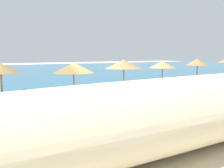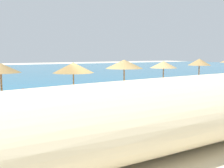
{
  "view_description": "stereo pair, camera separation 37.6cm",
  "coord_description": "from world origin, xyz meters",
  "px_view_note": "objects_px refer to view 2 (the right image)",
  "views": [
    {
      "loc": [
        -7.47,
        -13.49,
        3.03
      ],
      "look_at": [
        1.62,
        1.0,
        1.06
      ],
      "focal_mm": 41.35,
      "sensor_mm": 36.0,
      "label": 1
    },
    {
      "loc": [
        -7.15,
        -13.69,
        3.03
      ],
      "look_at": [
        1.62,
        1.0,
        1.06
      ],
      "focal_mm": 41.35,
      "sensor_mm": 36.0,
      "label": 2
    }
  ],
  "objects_px": {
    "beach_umbrella_6": "(199,62)",
    "lounge_chair_1": "(170,88)",
    "lounge_chair_0": "(22,102)",
    "beach_umbrella_2": "(1,68)",
    "cooler_box": "(192,91)",
    "beach_umbrella_5": "(163,65)",
    "beach_umbrella_4": "(124,64)",
    "beach_ball": "(59,114)",
    "beach_umbrella_3": "(73,68)"
  },
  "relations": [
    {
      "from": "lounge_chair_0",
      "to": "beach_ball",
      "type": "relative_size",
      "value": 4.54
    },
    {
      "from": "beach_umbrella_3",
      "to": "beach_umbrella_4",
      "type": "relative_size",
      "value": 0.95
    },
    {
      "from": "beach_umbrella_6",
      "to": "cooler_box",
      "type": "relative_size",
      "value": 5.67
    },
    {
      "from": "beach_umbrella_5",
      "to": "beach_umbrella_6",
      "type": "height_order",
      "value": "beach_umbrella_6"
    },
    {
      "from": "beach_umbrella_5",
      "to": "cooler_box",
      "type": "xyz_separation_m",
      "value": [
        1.98,
        -1.14,
        -2.08
      ]
    },
    {
      "from": "beach_umbrella_6",
      "to": "cooler_box",
      "type": "xyz_separation_m",
      "value": [
        -2.11,
        -1.15,
        -2.22
      ]
    },
    {
      "from": "beach_umbrella_6",
      "to": "lounge_chair_0",
      "type": "xyz_separation_m",
      "value": [
        -15.07,
        -0.81,
        -1.93
      ]
    },
    {
      "from": "beach_ball",
      "to": "cooler_box",
      "type": "distance_m",
      "value": 12.0
    },
    {
      "from": "beach_umbrella_3",
      "to": "beach_ball",
      "type": "bearing_deg",
      "value": -124.02
    },
    {
      "from": "beach_umbrella_5",
      "to": "beach_ball",
      "type": "height_order",
      "value": "beach_umbrella_5"
    },
    {
      "from": "beach_umbrella_4",
      "to": "beach_umbrella_6",
      "type": "relative_size",
      "value": 1.0
    },
    {
      "from": "lounge_chair_0",
      "to": "beach_ball",
      "type": "height_order",
      "value": "lounge_chair_0"
    },
    {
      "from": "beach_umbrella_4",
      "to": "beach_umbrella_5",
      "type": "bearing_deg",
      "value": 3.3
    },
    {
      "from": "beach_umbrella_6",
      "to": "beach_umbrella_2",
      "type": "bearing_deg",
      "value": -179.73
    },
    {
      "from": "lounge_chair_0",
      "to": "beach_umbrella_5",
      "type": "bearing_deg",
      "value": -102.37
    },
    {
      "from": "beach_umbrella_3",
      "to": "beach_umbrella_6",
      "type": "bearing_deg",
      "value": 1.86
    },
    {
      "from": "beach_umbrella_4",
      "to": "beach_umbrella_5",
      "type": "height_order",
      "value": "beach_umbrella_4"
    },
    {
      "from": "beach_umbrella_3",
      "to": "lounge_chair_0",
      "type": "distance_m",
      "value": 3.72
    },
    {
      "from": "beach_umbrella_6",
      "to": "beach_ball",
      "type": "xyz_separation_m",
      "value": [
        -13.9,
        -3.44,
        -2.21
      ]
    },
    {
      "from": "beach_umbrella_5",
      "to": "lounge_chair_0",
      "type": "xyz_separation_m",
      "value": [
        -10.97,
        -0.81,
        -1.8
      ]
    },
    {
      "from": "lounge_chair_0",
      "to": "lounge_chair_1",
      "type": "xyz_separation_m",
      "value": [
        11.37,
        0.39,
        -0.02
      ]
    },
    {
      "from": "beach_ball",
      "to": "beach_umbrella_4",
      "type": "bearing_deg",
      "value": 28.42
    },
    {
      "from": "lounge_chair_0",
      "to": "beach_umbrella_6",
      "type": "bearing_deg",
      "value": -103.52
    },
    {
      "from": "beach_umbrella_3",
      "to": "lounge_chair_0",
      "type": "height_order",
      "value": "beach_umbrella_3"
    },
    {
      "from": "beach_umbrella_4",
      "to": "lounge_chair_0",
      "type": "xyz_separation_m",
      "value": [
        -7.12,
        -0.59,
        -1.92
      ]
    },
    {
      "from": "beach_umbrella_6",
      "to": "lounge_chair_1",
      "type": "height_order",
      "value": "beach_umbrella_6"
    },
    {
      "from": "beach_umbrella_2",
      "to": "lounge_chair_1",
      "type": "xyz_separation_m",
      "value": [
        12.27,
        -0.35,
        -1.86
      ]
    },
    {
      "from": "beach_umbrella_3",
      "to": "beach_umbrella_5",
      "type": "height_order",
      "value": "beach_umbrella_3"
    },
    {
      "from": "lounge_chair_1",
      "to": "cooler_box",
      "type": "relative_size",
      "value": 3.46
    },
    {
      "from": "beach_umbrella_2",
      "to": "lounge_chair_0",
      "type": "distance_m",
      "value": 2.18
    },
    {
      "from": "beach_umbrella_6",
      "to": "cooler_box",
      "type": "height_order",
      "value": "beach_umbrella_6"
    },
    {
      "from": "beach_umbrella_5",
      "to": "cooler_box",
      "type": "bearing_deg",
      "value": -29.99
    },
    {
      "from": "beach_umbrella_2",
      "to": "lounge_chair_0",
      "type": "xyz_separation_m",
      "value": [
        0.9,
        -0.74,
        -1.85
      ]
    },
    {
      "from": "beach_umbrella_4",
      "to": "cooler_box",
      "type": "distance_m",
      "value": 6.3
    },
    {
      "from": "beach_umbrella_5",
      "to": "beach_umbrella_6",
      "type": "bearing_deg",
      "value": 0.01
    },
    {
      "from": "beach_umbrella_6",
      "to": "lounge_chair_1",
      "type": "relative_size",
      "value": 1.64
    },
    {
      "from": "beach_umbrella_4",
      "to": "cooler_box",
      "type": "relative_size",
      "value": 5.68
    },
    {
      "from": "beach_umbrella_6",
      "to": "beach_ball",
      "type": "distance_m",
      "value": 14.49
    },
    {
      "from": "beach_umbrella_5",
      "to": "beach_umbrella_6",
      "type": "xyz_separation_m",
      "value": [
        4.1,
        0.0,
        0.13
      ]
    },
    {
      "from": "beach_umbrella_6",
      "to": "lounge_chair_1",
      "type": "bearing_deg",
      "value": -173.51
    },
    {
      "from": "beach_umbrella_3",
      "to": "beach_ball",
      "type": "xyz_separation_m",
      "value": [
        -2.06,
        -3.06,
        -2.05
      ]
    },
    {
      "from": "beach_umbrella_5",
      "to": "beach_umbrella_2",
      "type": "bearing_deg",
      "value": -179.64
    },
    {
      "from": "beach_umbrella_5",
      "to": "lounge_chair_0",
      "type": "bearing_deg",
      "value": -175.77
    },
    {
      "from": "beach_umbrella_5",
      "to": "lounge_chair_1",
      "type": "xyz_separation_m",
      "value": [
        0.4,
        -0.42,
        -1.82
      ]
    },
    {
      "from": "beach_umbrella_5",
      "to": "beach_umbrella_4",
      "type": "bearing_deg",
      "value": -176.7
    },
    {
      "from": "cooler_box",
      "to": "beach_umbrella_3",
      "type": "bearing_deg",
      "value": 175.52
    },
    {
      "from": "beach_umbrella_4",
      "to": "lounge_chair_1",
      "type": "distance_m",
      "value": 4.67
    },
    {
      "from": "beach_umbrella_2",
      "to": "beach_ball",
      "type": "distance_m",
      "value": 4.49
    },
    {
      "from": "beach_umbrella_6",
      "to": "lounge_chair_0",
      "type": "relative_size",
      "value": 1.8
    },
    {
      "from": "lounge_chair_0",
      "to": "cooler_box",
      "type": "xyz_separation_m",
      "value": [
        12.95,
        -0.33,
        -0.28
      ]
    }
  ]
}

